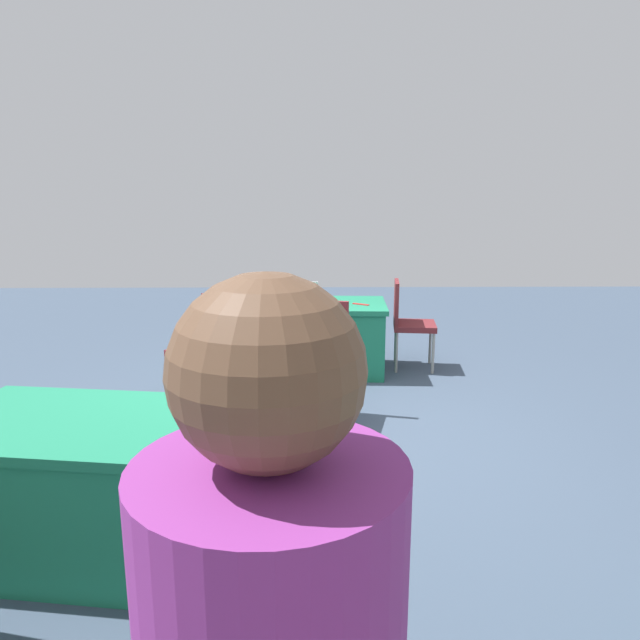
# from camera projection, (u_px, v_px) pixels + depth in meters

# --- Properties ---
(ground_plane) EXTENTS (14.40, 14.40, 0.00)m
(ground_plane) POSITION_uv_depth(u_px,v_px,m) (320.00, 433.00, 4.53)
(ground_plane) COLOR #3D4C60
(table_foreground) EXTENTS (1.46, 0.93, 0.73)m
(table_foreground) POSITION_uv_depth(u_px,v_px,m) (318.00, 336.00, 6.08)
(table_foreground) COLOR #1E7A56
(table_foreground) RESTS_ON ground
(table_mid_right) EXTENTS (1.56, 1.07, 0.73)m
(table_mid_right) POSITION_uv_depth(u_px,v_px,m) (89.00, 485.00, 2.99)
(table_mid_right) COLOR #1E7A56
(table_mid_right) RESTS_ON ground
(chair_near_front) EXTENTS (0.62, 0.62, 0.97)m
(chair_near_front) POSITION_uv_depth(u_px,v_px,m) (206.00, 344.00, 5.03)
(chair_near_front) COLOR #9E9993
(chair_near_front) RESTS_ON ground
(chair_tucked_right) EXTENTS (0.49, 0.49, 0.95)m
(chair_tucked_right) POSITION_uv_depth(u_px,v_px,m) (408.00, 319.00, 6.13)
(chair_tucked_right) COLOR #9E9993
(chair_tucked_right) RESTS_ON ground
(chair_by_pillar) EXTENTS (0.53, 0.53, 0.98)m
(chair_by_pillar) POSITION_uv_depth(u_px,v_px,m) (320.00, 352.00, 4.75)
(chair_by_pillar) COLOR #9E9993
(chair_by_pillar) RESTS_ON ground
(laptop_silver) EXTENTS (0.34, 0.32, 0.21)m
(laptop_silver) POSITION_uv_depth(u_px,v_px,m) (302.00, 298.00, 6.07)
(laptop_silver) COLOR silver
(laptop_silver) RESTS_ON table_foreground
(yarn_ball) EXTENTS (0.13, 0.13, 0.13)m
(yarn_ball) POSITION_uv_depth(u_px,v_px,m) (270.00, 295.00, 6.09)
(yarn_ball) COLOR #B2382D
(yarn_ball) RESTS_ON table_foreground
(scissors_red) EXTENTS (0.17, 0.13, 0.01)m
(scissors_red) POSITION_uv_depth(u_px,v_px,m) (361.00, 304.00, 5.90)
(scissors_red) COLOR red
(scissors_red) RESTS_ON table_foreground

